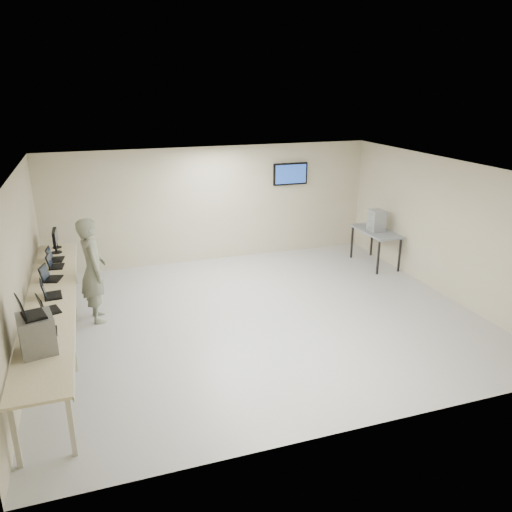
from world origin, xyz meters
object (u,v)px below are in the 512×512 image
object	(u,v)px
side_table	(376,233)
soldier	(93,270)
workbench	(52,301)
equipment_box	(37,334)

from	to	relation	value
side_table	soldier	bearing A→B (deg)	-171.44
workbench	equipment_box	world-z (taller)	equipment_box
soldier	side_table	xyz separation A→B (m)	(6.51, 0.98, -0.19)
soldier	side_table	size ratio (longest dim) A/B	1.37
equipment_box	side_table	bearing A→B (deg)	15.96
equipment_box	soldier	size ratio (longest dim) A/B	0.26
workbench	equipment_box	size ratio (longest dim) A/B	11.97
side_table	workbench	bearing A→B (deg)	-165.60
workbench	side_table	xyz separation A→B (m)	(7.19, 1.85, -0.04)
equipment_box	side_table	xyz separation A→B (m)	(7.25, 3.65, -0.36)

